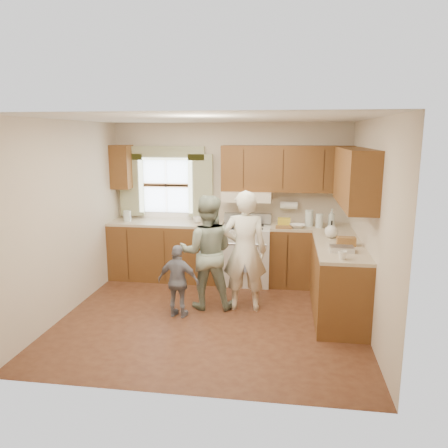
% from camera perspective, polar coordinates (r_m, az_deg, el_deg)
% --- Properties ---
extents(room, '(3.80, 3.80, 3.80)m').
position_cam_1_polar(room, '(5.40, -1.66, 0.22)').
color(room, '#442115').
rests_on(room, ground).
extents(kitchen_fixtures, '(3.80, 2.25, 2.15)m').
position_cam_1_polar(kitchen_fixtures, '(6.47, 5.38, -1.65)').
color(kitchen_fixtures, '#46230F').
rests_on(kitchen_fixtures, ground).
extents(stove, '(0.76, 0.67, 1.07)m').
position_cam_1_polar(stove, '(6.93, 2.88, -3.88)').
color(stove, silver).
rests_on(stove, ground).
extents(woman_left, '(0.61, 0.42, 1.61)m').
position_cam_1_polar(woman_left, '(5.78, 2.72, -3.54)').
color(woman_left, white).
rests_on(woman_left, ground).
extents(woman_right, '(0.81, 0.67, 1.54)m').
position_cam_1_polar(woman_right, '(5.85, -2.25, -3.71)').
color(woman_right, '#263D31').
rests_on(woman_right, ground).
extents(child, '(0.59, 0.31, 0.95)m').
position_cam_1_polar(child, '(5.65, -5.97, -7.46)').
color(child, gray).
rests_on(child, ground).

